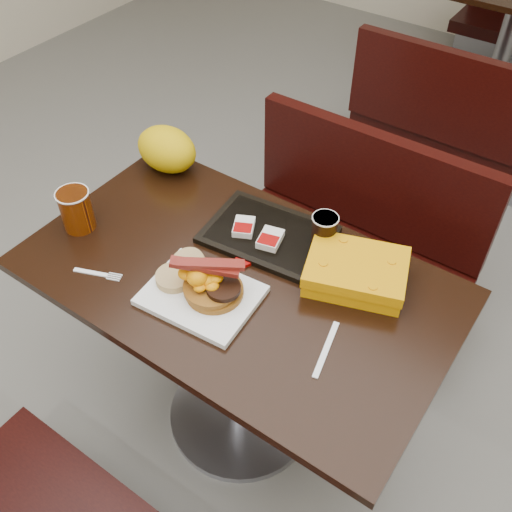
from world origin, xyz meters
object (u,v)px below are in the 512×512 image
Objects in this scene: coffee_cup_near at (76,210)px; fork at (91,272)px; pancake_stack at (214,289)px; hashbrown_sleeve_right at (270,239)px; clamshell at (356,272)px; hashbrown_sleeve_left at (244,227)px; paper_bag at (167,149)px; bench_far_s at (458,106)px; bench_near_n at (344,237)px; knife at (326,349)px; coffee_cup_far at (324,231)px; platter at (201,295)px; table_near at (240,355)px; table_far at (503,52)px; tray at (268,234)px.

fork is at bearing -35.46° from coffee_cup_near.
pancake_stack is 1.86× the size of hashbrown_sleeve_right.
clamshell is (0.28, 0.27, 0.00)m from pancake_stack.
paper_bag reaches higher than hashbrown_sleeve_left.
bench_near_n is at bearing -90.00° from bench_far_s.
coffee_cup_near is 0.72× the size of knife.
coffee_cup_far is 0.37× the size of clamshell.
paper_bag is (0.02, 0.38, 0.01)m from coffee_cup_near.
platter is at bearing -155.73° from clamshell.
fork is (-0.34, -2.13, 0.39)m from bench_far_s.
pancake_stack reaches higher than fork.
clamshell is at bearing 31.42° from table_near.
hashbrown_sleeve_left reaches higher than table_near.
coffee_cup_near reaches higher than bench_near_n.
knife is (0.33, 0.02, -0.03)m from pancake_stack.
bench_far_s is 6.45× the size of pancake_stack.
hashbrown_sleeve_right is (0.52, 0.26, -0.04)m from coffee_cup_near.
paper_bag is (-0.48, -1.63, 0.46)m from bench_far_s.
bench_far_s is (0.00, -0.70, -0.02)m from table_far.
hashbrown_sleeve_left is at bearing -98.72° from bench_near_n.
clamshell is (0.28, -2.43, 0.41)m from table_far.
knife is 0.84× the size of paper_bag.
table_far is (0.00, 2.60, 0.00)m from table_near.
coffee_cup_near is 0.57m from tray.
knife is 0.50× the size of tray.
coffee_cup_near reaches higher than hashbrown_sleeve_right.
knife is 0.43m from tray.
hashbrown_sleeve_left is (0.26, 0.38, 0.03)m from fork.
tray is 0.17m from coffee_cup_far.
bench_far_s is at bearing 80.16° from clamshell.
bench_near_n is 3.40× the size of platter.
table_far is 2.75m from platter.
bench_near_n is at bearing 48.40° from fork.
platter is 0.36m from knife.
coffee_cup_near reaches higher than clamshell.
paper_bag is (-0.48, 0.37, 0.04)m from pancake_stack.
coffee_cup_near is 0.49× the size of clamshell.
clamshell reaches higher than platter.
paper_bag is (-0.40, 0.12, 0.05)m from hashbrown_sleeve_left.
bench_far_s is 1.76m from paper_bag.
table_far is 6.67× the size of knife.
hashbrown_sleeve_left is at bearing 31.28° from coffee_cup_near.
platter is 0.81× the size of tray.
paper_bag reaches higher than fork.
bench_near_n is 3.75× the size of clamshell.
coffee_cup_near is 0.38m from paper_bag.
tray is 0.48m from paper_bag.
table_far is at bearing 78.25° from paper_bag.
coffee_cup_near reaches higher than table_far.
platter is 0.30m from tray.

